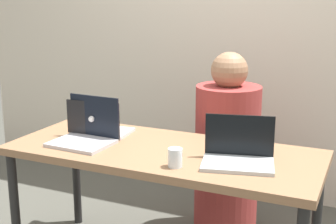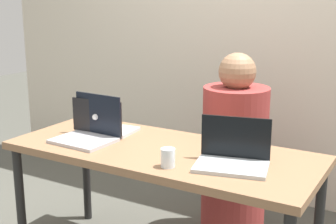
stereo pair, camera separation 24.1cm
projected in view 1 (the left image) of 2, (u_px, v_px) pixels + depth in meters
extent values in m
cube|color=beige|center=(236.00, 21.00, 3.38)|extent=(4.50, 0.10, 2.58)
cube|color=#886344|center=(163.00, 153.00, 2.41)|extent=(1.61, 0.67, 0.04)
cylinder|color=black|center=(15.00, 211.00, 2.54)|extent=(0.05, 0.05, 0.66)
cylinder|color=black|center=(76.00, 175.00, 3.04)|extent=(0.05, 0.05, 0.66)
cylinder|color=black|center=(317.00, 219.00, 2.44)|extent=(0.05, 0.05, 0.66)
cylinder|color=#963331|center=(227.00, 160.00, 2.93)|extent=(0.41, 0.41, 0.94)
sphere|color=#997051|center=(229.00, 70.00, 2.79)|extent=(0.22, 0.22, 0.22)
cube|color=#B3B2B9|center=(81.00, 143.00, 2.46)|extent=(0.32, 0.26, 0.02)
cube|color=black|center=(94.00, 116.00, 2.54)|extent=(0.31, 0.02, 0.22)
sphere|color=white|center=(96.00, 115.00, 2.56)|extent=(0.04, 0.04, 0.04)
cube|color=#AFB6BA|center=(238.00, 164.00, 2.15)|extent=(0.37, 0.29, 0.02)
cube|color=black|center=(239.00, 135.00, 2.23)|extent=(0.32, 0.09, 0.20)
sphere|color=white|center=(240.00, 134.00, 2.25)|extent=(0.04, 0.04, 0.04)
cube|color=silver|center=(103.00, 131.00, 2.68)|extent=(0.33, 0.23, 0.02)
cube|color=black|center=(93.00, 118.00, 2.56)|extent=(0.32, 0.03, 0.19)
sphere|color=white|center=(92.00, 119.00, 2.55)|extent=(0.03, 0.03, 0.03)
cylinder|color=silver|center=(175.00, 158.00, 2.14)|extent=(0.07, 0.07, 0.09)
cylinder|color=silver|center=(175.00, 162.00, 2.14)|extent=(0.06, 0.06, 0.05)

